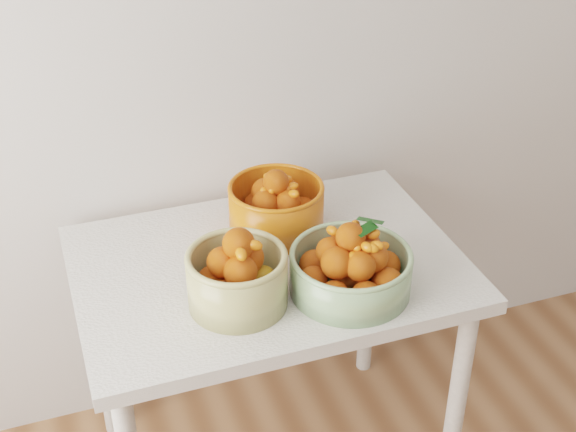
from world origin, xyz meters
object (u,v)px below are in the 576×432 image
(bowl_orange, at_px, (276,206))
(table, at_px, (269,291))
(bowl_cream, at_px, (237,277))
(bowl_green, at_px, (351,268))

(bowl_orange, bearing_deg, table, -116.84)
(table, distance_m, bowl_cream, 0.26)
(table, relative_size, bowl_green, 2.53)
(table, bearing_deg, bowl_cream, -131.04)
(bowl_green, xyz_separation_m, bowl_orange, (-0.08, 0.32, 0.01))
(bowl_cream, bearing_deg, bowl_orange, 55.41)
(table, height_order, bowl_green, bowl_green)
(table, xyz_separation_m, bowl_green, (0.15, -0.18, 0.16))
(bowl_green, height_order, bowl_orange, bowl_green)
(table, height_order, bowl_orange, bowl_orange)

